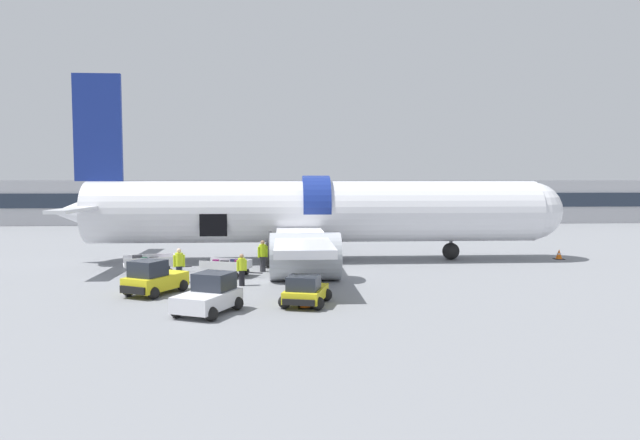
{
  "coord_description": "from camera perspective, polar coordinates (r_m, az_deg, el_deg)",
  "views": [
    {
      "loc": [
        -2.31,
        -33.02,
        5.41
      ],
      "look_at": [
        -0.15,
        1.42,
        2.97
      ],
      "focal_mm": 32.0,
      "sensor_mm": 36.0,
      "label": 1
    }
  ],
  "objects": [
    {
      "name": "ground_plane",
      "position": [
        33.54,
        0.4,
        -5.24
      ],
      "size": [
        500.0,
        500.0,
        0.0
      ],
      "primitive_type": "plane",
      "color": "gray"
    },
    {
      "name": "terminal_strip",
      "position": [
        73.05,
        -1.78,
        1.9
      ],
      "size": [
        104.57,
        9.19,
        5.37
      ],
      "color": "#B2B2B7",
      "rests_on": "ground_plane"
    },
    {
      "name": "airplane",
      "position": [
        37.88,
        -1.09,
        0.63
      ],
      "size": [
        33.9,
        27.08,
        12.2
      ],
      "color": "silver",
      "rests_on": "ground_plane"
    },
    {
      "name": "baggage_tug_lead",
      "position": [
        28.19,
        -16.29,
        -5.71
      ],
      "size": [
        2.85,
        3.48,
        1.66
      ],
      "color": "yellow",
      "rests_on": "ground_plane"
    },
    {
      "name": "baggage_tug_mid",
      "position": [
        24.76,
        -1.48,
        -7.2
      ],
      "size": [
        2.42,
        3.05,
        1.33
      ],
      "color": "yellow",
      "rests_on": "ground_plane"
    },
    {
      "name": "baggage_tug_rear",
      "position": [
        23.79,
        -10.99,
        -7.46
      ],
      "size": [
        2.82,
        3.44,
        1.6
      ],
      "color": "silver",
      "rests_on": "ground_plane"
    },
    {
      "name": "baggage_cart_loading",
      "position": [
        32.49,
        -9.22,
        -4.75
      ],
      "size": [
        3.57,
        2.38,
        0.97
      ],
      "color": "silver",
      "rests_on": "ground_plane"
    },
    {
      "name": "baggage_cart_queued",
      "position": [
        34.31,
        -16.53,
        -4.27
      ],
      "size": [
        3.91,
        2.68,
        1.09
      ],
      "color": "silver",
      "rests_on": "ground_plane"
    },
    {
      "name": "ground_crew_loader_a",
      "position": [
        29.47,
        -7.83,
        -4.87
      ],
      "size": [
        0.56,
        0.5,
        1.64
      ],
      "color": "black",
      "rests_on": "ground_plane"
    },
    {
      "name": "ground_crew_loader_b",
      "position": [
        33.79,
        -5.75,
        -3.52
      ],
      "size": [
        0.63,
        0.56,
        1.86
      ],
      "color": "#2D2D33",
      "rests_on": "ground_plane"
    },
    {
      "name": "ground_crew_driver",
      "position": [
        30.98,
        -13.91,
        -4.35
      ],
      "size": [
        0.63,
        0.53,
        1.82
      ],
      "color": "#1E2338",
      "rests_on": "ground_plane"
    },
    {
      "name": "ground_crew_supervisor",
      "position": [
        34.8,
        -3.82,
        -3.48
      ],
      "size": [
        0.44,
        0.57,
        1.64
      ],
      "color": "#1E2338",
      "rests_on": "ground_plane"
    },
    {
      "name": "safety_cone_nose",
      "position": [
        42.26,
        22.79,
        -3.2
      ],
      "size": [
        0.62,
        0.62,
        0.68
      ],
      "color": "black",
      "rests_on": "ground_plane"
    },
    {
      "name": "safety_cone_engine_left",
      "position": [
        24.37,
        -1.48,
        -8.04
      ],
      "size": [
        0.63,
        0.63,
        0.66
      ],
      "color": "black",
      "rests_on": "ground_plane"
    }
  ]
}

